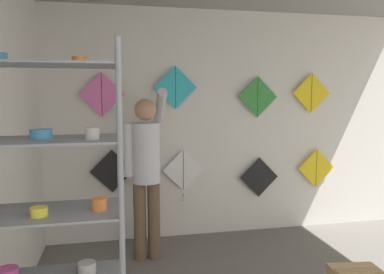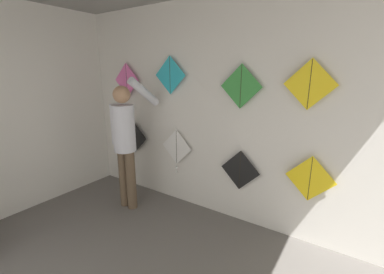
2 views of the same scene
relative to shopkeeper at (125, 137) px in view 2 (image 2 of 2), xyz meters
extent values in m
cube|color=silver|center=(0.94, 0.60, 0.36)|extent=(4.98, 0.06, 2.80)
cylinder|color=brown|center=(-0.08, -0.01, -0.62)|extent=(0.13, 0.13, 0.85)
cylinder|color=brown|center=(0.08, -0.01, -0.62)|extent=(0.13, 0.13, 0.85)
cylinder|color=silver|center=(0.00, -0.01, 0.12)|extent=(0.30, 0.30, 0.64)
sphere|color=tan|center=(0.00, -0.01, 0.58)|extent=(0.23, 0.23, 0.23)
cylinder|color=silver|center=(-0.18, -0.01, 0.16)|extent=(0.11, 0.11, 0.57)
cylinder|color=silver|center=(0.18, 0.22, 0.60)|extent=(0.11, 0.52, 0.41)
cube|color=black|center=(-0.36, 0.51, -0.17)|extent=(0.52, 0.01, 0.52)
cylinder|color=black|center=(-0.36, 0.50, -0.17)|extent=(0.01, 0.01, 0.49)
cube|color=white|center=(0.50, 0.51, -0.19)|extent=(0.52, 0.01, 0.52)
cylinder|color=black|center=(0.50, 0.50, -0.19)|extent=(0.01, 0.01, 0.49)
sphere|color=white|center=(0.50, 0.50, -0.50)|extent=(0.04, 0.04, 0.04)
sphere|color=white|center=(0.50, 0.50, -0.57)|extent=(0.04, 0.04, 0.04)
cube|color=black|center=(1.49, 0.51, -0.32)|extent=(0.52, 0.01, 0.52)
cylinder|color=black|center=(1.49, 0.50, -0.32)|extent=(0.01, 0.01, 0.49)
cube|color=yellow|center=(2.29, 0.51, -0.24)|extent=(0.52, 0.01, 0.52)
cylinder|color=black|center=(2.29, 0.50, -0.24)|extent=(0.01, 0.01, 0.49)
cube|color=pink|center=(-0.46, 0.51, 0.74)|extent=(0.52, 0.01, 0.52)
cylinder|color=black|center=(-0.46, 0.50, 0.74)|extent=(0.01, 0.01, 0.49)
cube|color=#28B2C6|center=(0.40, 0.51, 0.82)|extent=(0.52, 0.01, 0.52)
cylinder|color=black|center=(0.40, 0.50, 0.82)|extent=(0.01, 0.01, 0.49)
cube|color=#338C38|center=(1.45, 0.51, 0.71)|extent=(0.52, 0.01, 0.52)
cylinder|color=black|center=(1.45, 0.50, 0.71)|extent=(0.01, 0.01, 0.49)
cube|color=yellow|center=(2.18, 0.51, 0.75)|extent=(0.52, 0.01, 0.52)
cylinder|color=black|center=(2.18, 0.50, 0.75)|extent=(0.01, 0.01, 0.49)
camera|label=1|loc=(-0.31, -3.94, 0.75)|focal=35.00mm
camera|label=2|loc=(2.65, -2.31, 0.90)|focal=24.00mm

